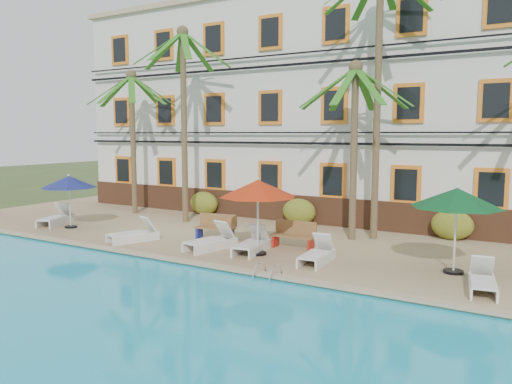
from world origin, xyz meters
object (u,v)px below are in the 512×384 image
Objects in this scene: lounger_f at (483,281)px; bench_right at (294,235)px; palm_c at (354,124)px; lounger_c at (211,241)px; palm_d at (378,67)px; umbrella_red at (258,189)px; lounger_b at (134,234)px; lounger_e at (317,254)px; umbrella_green at (457,198)px; lounger_d at (252,244)px; pool_ladder at (268,277)px; lounger_a at (56,218)px; bench_left at (216,227)px; umbrella_blue at (69,182)px; palm_a at (132,121)px; palm_b at (184,99)px.

bench_right is at bearing 163.44° from lounger_f.
lounger_c is at bearing -131.84° from palm_c.
palm_d reaches higher than bench_right.
lounger_b is (-4.85, -0.57, -1.84)m from umbrella_red.
palm_d is 5.15× the size of lounger_b.
lounger_e is (6.90, 0.59, -0.01)m from lounger_b.
umbrella_green is (3.32, -3.35, -4.11)m from palm_d.
umbrella_green is 1.22× the size of lounger_c.
palm_d is at bearing 56.31° from lounger_d.
lounger_d is 1.09× the size of lounger_f.
pool_ladder is at bearing -75.18° from bench_right.
lounger_a is 11.80m from pool_ladder.
lounger_e is 4.72m from bench_left.
lounger_d is at bearing 8.97° from lounger_b.
lounger_e is (-3.72, -0.91, -1.83)m from umbrella_green.
lounger_c is 1.12× the size of lounger_e.
lounger_c is at bearing -2.38° from lounger_a.
umbrella_green is at bearing 13.83° from lounger_e.
umbrella_red reaches higher than umbrella_green.
palm_c is at bearing 59.83° from lounger_d.
lounger_d is at bearing 0.78° from umbrella_blue.
umbrella_blue reaches higher than bench_right.
umbrella_blue is (0.44, -4.15, -2.57)m from palm_a.
palm_b is at bearing 148.08° from lounger_d.
lounger_c is 1.33× the size of bench_right.
lounger_f is at bearing -17.70° from palm_b.
umbrella_blue is 7.42m from lounger_c.
palm_c is 11.63m from umbrella_blue.
umbrella_red reaches higher than lounger_d.
bench_right reaches higher than pool_ladder.
palm_d is 6.26m from umbrella_green.
umbrella_blue reaches higher than lounger_e.
lounger_a is at bearing 177.91° from lounger_f.
lounger_b is 2.59× the size of pool_ladder.
umbrella_blue is at bearing 171.76° from lounger_b.
lounger_d is (9.76, -0.04, -0.00)m from lounger_a.
bench_left is (-4.31, -2.54, -3.73)m from palm_c.
bench_left is 2.09× the size of pool_ladder.
lounger_f is (0.89, -1.35, -1.84)m from umbrella_green.
lounger_b reaches higher than lounger_f.
umbrella_green is 1.39× the size of lounger_f.
lounger_a reaches higher than lounger_b.
palm_c reaches higher than lounger_d.
lounger_b is (-6.64, -4.34, -3.92)m from palm_c.
lounger_a is at bearing 177.62° from lounger_c.
palm_d is at bearing 0.54° from palm_a.
lounger_b is (-10.61, -1.50, -1.82)m from umbrella_green.
lounger_a is (-10.08, 0.19, -1.83)m from umbrella_red.
palm_a is 0.69× the size of palm_d.
umbrella_red is 1.01× the size of umbrella_green.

